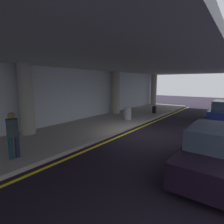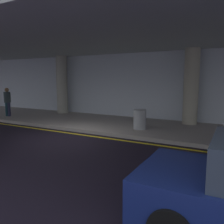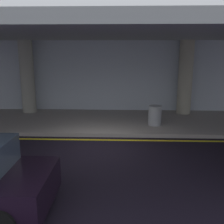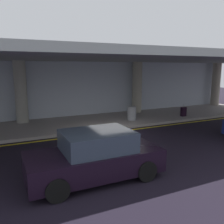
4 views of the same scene
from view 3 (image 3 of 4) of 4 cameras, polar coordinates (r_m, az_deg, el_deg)
ground_plane at (r=9.58m, az=-3.01°, el=-7.31°), size 60.00×60.00×0.00m
sidewalk at (r=12.50m, az=-1.77°, el=-1.98°), size 26.00×4.20×0.15m
lane_stripe_yellow at (r=10.22m, az=-2.67°, el=-5.95°), size 26.00×0.14×0.01m
support_column_left_mid at (r=14.43m, az=-17.59°, el=7.14°), size 0.71×0.71×3.65m
support_column_center at (r=13.96m, az=15.35°, el=7.10°), size 0.71×0.71×3.65m
ceiling_overhang at (r=11.58m, az=-2.08°, el=16.16°), size 28.00×13.20×0.30m
terminal_back_wall at (r=14.38m, az=-1.21°, el=7.43°), size 26.00×0.30×3.80m
trash_bin_steel at (r=11.68m, az=9.14°, el=-0.72°), size 0.56×0.56×0.85m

